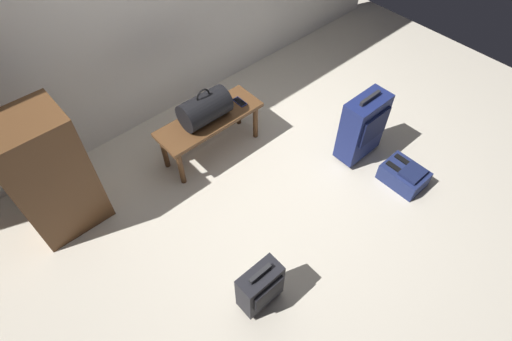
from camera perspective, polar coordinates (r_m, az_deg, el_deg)
ground_plane at (r=3.69m, az=3.19°, el=-2.38°), size 6.60×6.60×0.00m
bench at (r=3.74m, az=-6.49°, el=6.60°), size 1.00×0.36×0.43m
duffel_bag_black at (r=3.59m, az=-7.21°, el=8.64°), size 0.44×0.26×0.34m
cell_phone at (r=3.83m, az=-2.29°, el=9.60°), size 0.07×0.14×0.01m
suitcase_upright_navy at (r=3.80m, az=14.74°, el=5.96°), size 0.43×0.24×0.72m
suitcase_small_charcoal at (r=2.94m, az=0.62°, el=-15.99°), size 0.32×0.18×0.46m
backpack_navy at (r=3.89m, az=20.05°, el=-0.63°), size 0.28×0.38×0.21m
side_cabinet at (r=3.44m, az=-27.06°, el=-0.64°), size 0.56×0.44×1.10m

